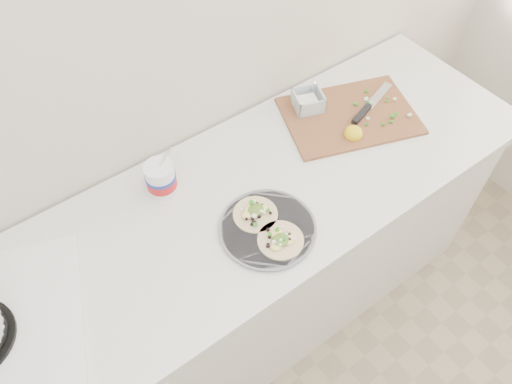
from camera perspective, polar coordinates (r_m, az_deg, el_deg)
counter at (r=1.91m, az=-5.80°, el=-11.21°), size 2.44×0.66×0.90m
taco_plate at (r=1.49m, az=1.35°, el=-4.01°), size 0.29×0.29×0.04m
tub at (r=1.57m, az=-10.77°, el=1.79°), size 0.10×0.10×0.22m
cutboard at (r=1.84m, az=10.32°, el=9.02°), size 0.54×0.46×0.07m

